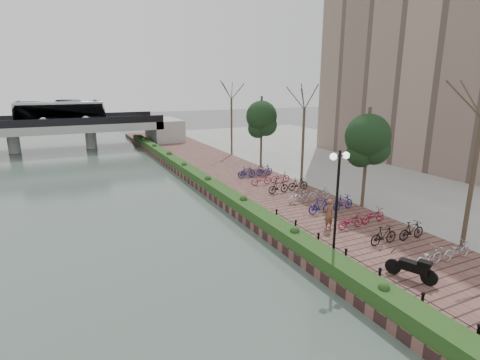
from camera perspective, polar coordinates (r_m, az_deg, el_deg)
ground at (r=15.42m, az=19.12°, el=-19.37°), size 220.00×220.00×0.00m
promenade at (r=30.67m, az=1.54°, el=-0.98°), size 8.00×75.00×0.50m
inland_pavement at (r=40.35m, az=22.23°, el=1.69°), size 24.00×75.00×0.50m
hedge at (r=31.45m, az=-6.06°, el=0.37°), size 1.10×56.00×0.60m
chain_fence at (r=17.09m, az=18.03°, el=-12.48°), size 0.10×14.10×0.70m
lamppost at (r=17.23m, az=14.71°, el=-0.32°), size 1.02×0.32×5.07m
motorcycle at (r=17.35m, az=24.63°, el=-11.96°), size 1.20×1.85×1.11m
pedestrian at (r=21.43m, az=13.33°, el=-5.09°), size 0.68×0.50×1.74m
bicycle_parking at (r=25.30m, az=12.20°, el=-2.95°), size 2.40×19.89×1.00m
street_trees at (r=28.11m, az=13.44°, el=4.39°), size 3.20×37.12×6.80m
bridge at (r=54.22m, az=-30.27°, el=7.15°), size 36.00×10.77×6.50m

